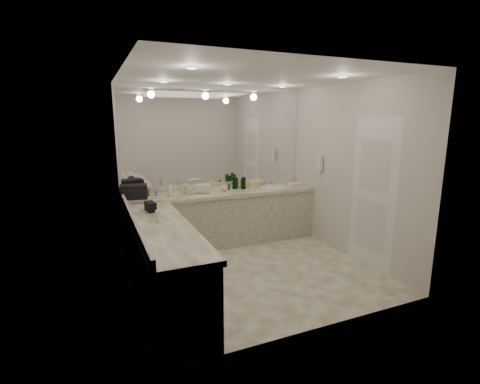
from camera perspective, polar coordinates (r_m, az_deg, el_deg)
name	(u,v)px	position (r m, az deg, el deg)	size (l,w,h in m)	color
floor	(253,270)	(4.99, 2.17, -12.72)	(3.20, 3.20, 0.00)	beige
ceiling	(255,76)	(4.56, 2.43, 18.48)	(3.20, 3.20, 0.00)	white
wall_back	(216,165)	(5.97, -3.94, 4.40)	(3.20, 0.02, 2.60)	beige
wall_left	(128,188)	(4.18, -17.93, 0.61)	(0.02, 3.00, 2.60)	beige
wall_right	(350,172)	(5.48, 17.60, 3.19)	(0.02, 3.00, 2.60)	beige
vanity_back_base	(223,219)	(5.88, -2.84, -4.49)	(3.20, 0.60, 0.84)	beige
vanity_back_top	(223,193)	(5.76, -2.85, -0.21)	(3.20, 0.64, 0.06)	#F0E6CA
vanity_left_base	(163,266)	(4.19, -12.56, -11.70)	(0.60, 2.40, 0.84)	beige
vanity_left_top	(162,228)	(4.03, -12.71, -5.80)	(0.64, 2.42, 0.06)	#F0E6CA
backsplash_back	(217,186)	(6.01, -3.83, 1.06)	(3.20, 0.04, 0.10)	#F0E6CA
backsplash_left	(132,217)	(4.26, -17.36, -3.99)	(0.04, 3.00, 0.10)	#F0E6CA
mirror_back	(216,137)	(5.92, -3.97, 8.95)	(3.12, 0.01, 1.55)	white
mirror_left	(126,146)	(4.12, -18.18, 7.12)	(0.01, 2.92, 1.55)	white
sink	(273,187)	(6.15, 5.43, 0.76)	(0.44, 0.44, 0.03)	white
faucet	(267,181)	(6.32, 4.53, 1.77)	(0.24, 0.16, 0.14)	silver
wall_phone	(320,163)	(5.98, 12.94, 4.62)	(0.06, 0.10, 0.24)	white
door	(373,195)	(5.15, 20.93, -0.40)	(0.02, 0.82, 2.10)	white
black_toiletry_bag	(134,191)	(5.45, -17.02, 0.10)	(0.39, 0.24, 0.22)	black
black_bag_spill	(150,206)	(4.67, -14.48, -2.31)	(0.10, 0.23, 0.12)	black
cream_cosmetic_case	(203,189)	(5.65, -6.15, 0.50)	(0.23, 0.14, 0.13)	beige
hand_towel	(296,184)	(6.40, 9.13, 1.34)	(0.26, 0.17, 0.04)	white
lotion_left	(158,216)	(4.15, -13.32, -3.90)	(0.06, 0.06, 0.14)	white
soap_bottle_a	(170,189)	(5.48, -11.47, 0.49)	(0.09, 0.09, 0.23)	silver
soap_bottle_b	(188,189)	(5.55, -8.46, 0.56)	(0.09, 0.09, 0.19)	silver
soap_bottle_c	(224,187)	(5.75, -2.61, 0.81)	(0.11, 0.11, 0.14)	#EED27F
green_bottle_0	(244,183)	(5.92, 0.63, 1.47)	(0.06, 0.06, 0.21)	#144E29
green_bottle_1	(243,183)	(5.98, 0.43, 1.46)	(0.07, 0.07, 0.19)	#144E29
green_bottle_2	(234,183)	(5.94, -0.96, 1.48)	(0.06, 0.06, 0.21)	#144E29
green_bottle_3	(236,183)	(6.00, -0.66, 1.48)	(0.07, 0.07, 0.18)	#144E29
amenity_bottle_0	(192,193)	(5.53, -7.93, -0.09)	(0.04, 0.04, 0.08)	#E0B28C
amenity_bottle_1	(252,185)	(6.02, 1.94, 1.21)	(0.05, 0.05, 0.12)	white
amenity_bottle_2	(249,184)	(6.03, 1.45, 1.24)	(0.05, 0.05, 0.12)	#F2D84C
amenity_bottle_3	(245,185)	(6.01, 0.85, 1.20)	(0.05, 0.05, 0.12)	#F2D84C
amenity_bottle_4	(157,193)	(5.58, -13.52, -0.17)	(0.05, 0.05, 0.08)	#9966B2
amenity_bottle_5	(229,187)	(5.86, -1.81, 0.81)	(0.05, 0.05, 0.10)	#3F3F4C
amenity_bottle_6	(183,191)	(5.56, -9.38, 0.16)	(0.04, 0.04, 0.12)	#F2D84C
amenity_bottle_7	(148,192)	(5.58, -14.87, -0.04)	(0.05, 0.05, 0.12)	#3F3F4C
amenity_bottle_8	(257,187)	(5.98, 2.87, 0.87)	(0.05, 0.05, 0.07)	#F2D84C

